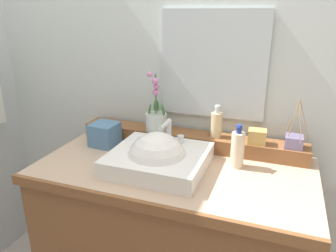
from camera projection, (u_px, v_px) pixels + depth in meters
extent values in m
cube|color=silver|center=(201.00, 57.00, 1.69)|extent=(3.18, 0.20, 2.54)
cube|color=brown|center=(173.00, 244.00, 1.60)|extent=(1.21, 0.61, 0.80)
cube|color=tan|center=(174.00, 170.00, 1.46)|extent=(1.23, 0.64, 0.04)
cube|color=brown|center=(145.00, 207.00, 1.18)|extent=(1.23, 0.02, 0.04)
cube|color=brown|center=(189.00, 140.00, 1.66)|extent=(1.16, 0.13, 0.07)
cube|color=white|center=(159.00, 160.00, 1.43)|extent=(0.42, 0.38, 0.08)
sphere|color=white|center=(157.00, 162.00, 1.41)|extent=(0.27, 0.27, 0.27)
cylinder|color=silver|center=(169.00, 131.00, 1.52)|extent=(0.02, 0.02, 0.10)
cylinder|color=silver|center=(165.00, 125.00, 1.45)|extent=(0.02, 0.11, 0.02)
sphere|color=silver|center=(169.00, 121.00, 1.50)|extent=(0.03, 0.03, 0.03)
cylinder|color=silver|center=(158.00, 136.00, 1.55)|extent=(0.03, 0.03, 0.04)
cylinder|color=silver|center=(180.00, 139.00, 1.51)|extent=(0.03, 0.03, 0.04)
ellipsoid|color=silver|center=(145.00, 138.00, 1.54)|extent=(0.07, 0.04, 0.02)
cylinder|color=silver|center=(156.00, 122.00, 1.67)|extent=(0.11, 0.11, 0.09)
cylinder|color=tan|center=(156.00, 115.00, 1.66)|extent=(0.10, 0.10, 0.01)
cylinder|color=#476B38|center=(156.00, 94.00, 1.62)|extent=(0.01, 0.01, 0.21)
ellipsoid|color=#387033|center=(150.00, 110.00, 1.66)|extent=(0.02, 0.03, 0.07)
ellipsoid|color=#387033|center=(164.00, 112.00, 1.63)|extent=(0.03, 0.03, 0.08)
ellipsoid|color=#387033|center=(156.00, 108.00, 1.70)|extent=(0.04, 0.04, 0.10)
sphere|color=#CC79B4|center=(156.00, 92.00, 1.62)|extent=(0.03, 0.03, 0.03)
sphere|color=#CC79B4|center=(156.00, 86.00, 1.60)|extent=(0.03, 0.03, 0.03)
sphere|color=#CC79B4|center=(155.00, 81.00, 1.58)|extent=(0.03, 0.03, 0.03)
sphere|color=#CC79B4|center=(150.00, 74.00, 1.57)|extent=(0.03, 0.03, 0.03)
cylinder|color=#D3B886|center=(216.00, 125.00, 1.58)|extent=(0.05, 0.05, 0.12)
cylinder|color=silver|center=(217.00, 111.00, 1.55)|extent=(0.02, 0.02, 0.02)
cylinder|color=silver|center=(217.00, 107.00, 1.55)|extent=(0.02, 0.02, 0.02)
cylinder|color=silver|center=(217.00, 107.00, 1.53)|extent=(0.01, 0.03, 0.01)
cube|color=slate|center=(294.00, 142.00, 1.46)|extent=(0.08, 0.08, 0.06)
cylinder|color=#9E7A4C|center=(304.00, 119.00, 1.42)|extent=(0.06, 0.01, 0.19)
cylinder|color=#9E7A4C|center=(300.00, 118.00, 1.45)|extent=(0.03, 0.07, 0.18)
cylinder|color=#9E7A4C|center=(292.00, 119.00, 1.45)|extent=(0.05, 0.03, 0.17)
cylinder|color=#9E7A4C|center=(294.00, 120.00, 1.43)|extent=(0.03, 0.02, 0.18)
cylinder|color=#9E7A4C|center=(300.00, 122.00, 1.40)|extent=(0.03, 0.06, 0.18)
cube|color=tan|center=(257.00, 137.00, 1.50)|extent=(0.09, 0.07, 0.07)
cylinder|color=beige|center=(237.00, 150.00, 1.43)|extent=(0.06, 0.06, 0.16)
cylinder|color=navy|center=(239.00, 131.00, 1.40)|extent=(0.02, 0.02, 0.02)
cylinder|color=navy|center=(239.00, 127.00, 1.39)|extent=(0.03, 0.03, 0.02)
cylinder|color=navy|center=(239.00, 127.00, 1.37)|extent=(0.01, 0.03, 0.01)
cube|color=teal|center=(105.00, 134.00, 1.67)|extent=(0.14, 0.14, 0.12)
cube|color=silver|center=(213.00, 65.00, 1.56)|extent=(0.52, 0.02, 0.52)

